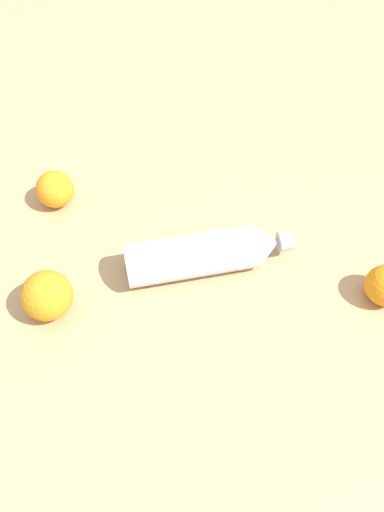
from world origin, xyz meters
name	(u,v)px	position (x,y,z in m)	size (l,w,h in m)	color
ground_plane	(207,290)	(0.00, 0.00, 0.00)	(2.40, 2.40, 0.00)	tan
water_bottle	(205,254)	(0.05, 0.01, 0.04)	(0.14, 0.28, 0.07)	silver
orange_0	(55,189)	(0.17, 0.29, 0.03)	(0.07, 0.07, 0.07)	orange
orange_1	(47,296)	(-0.06, 0.24, 0.04)	(0.08, 0.08, 0.08)	orange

